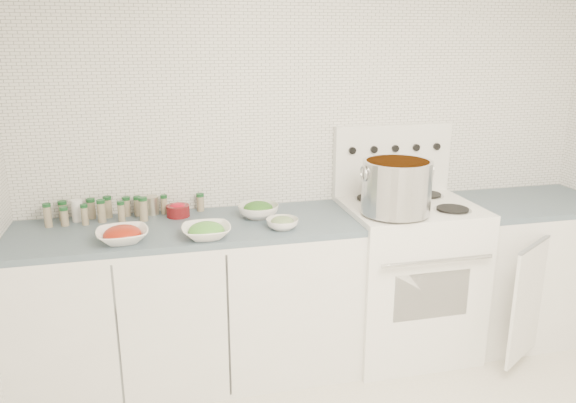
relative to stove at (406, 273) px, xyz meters
The scene contains 13 objects.
room_walls 1.66m from the stove, 112.04° to the right, with size 3.54×3.04×2.52m.
counter_left 1.31m from the stove, behind, with size 1.85×0.62×0.90m.
stove is the anchor object (origin of this frame).
counter_right 0.82m from the stove, ahead, with size 0.89×0.84×0.90m.
stock_pot 0.65m from the stove, 135.56° to the right, with size 0.40×0.38×0.29m.
bowl_tomato 1.69m from the stove, behind, with size 0.28×0.28×0.09m.
bowl_snowpea 1.31m from the stove, behind, with size 0.25×0.25×0.08m.
bowl_broccoli 1.00m from the stove, behind, with size 0.30×0.30×0.09m.
bowl_zucchini 0.93m from the stove, 168.86° to the right, with size 0.20×0.20×0.07m.
bowl_pepper 1.42m from the stove, behind, with size 0.13×0.13×0.08m.
salt_canister 1.95m from the stove, behind, with size 0.06×0.06×0.12m, color white.
tin_can 1.57m from the stove, 169.88° to the left, with size 0.08×0.08×0.11m, color #A19C88.
spice_cluster 1.79m from the stove, behind, with size 0.88×0.16×0.13m.
Camera 1 is at (-0.96, -1.72, 1.87)m, focal length 35.00 mm.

